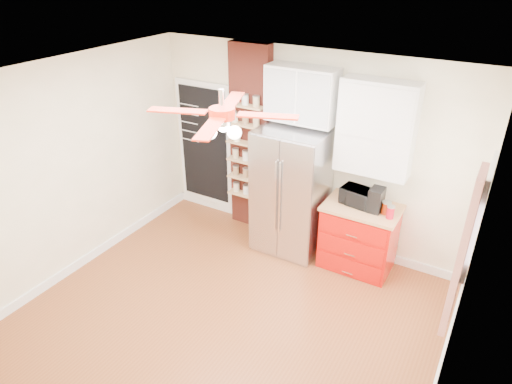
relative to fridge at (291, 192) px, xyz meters
The scene contains 21 objects.
floor 1.85m from the fridge, 88.24° to the right, with size 4.50×4.50×0.00m, color brown.
ceiling 2.45m from the fridge, 88.24° to the right, with size 4.50×4.50×0.00m, color white.
wall_back 0.60m from the fridge, 82.30° to the left, with size 4.50×0.02×2.70m, color #FFF3CD.
wall_front 3.66m from the fridge, 89.21° to the right, with size 4.50×0.02×2.70m, color #FFF3CD.
wall_left 2.78m from the fridge, 143.46° to the right, with size 0.02×4.00×2.70m, color #FFF3CD.
wall_right 2.86m from the fridge, 35.33° to the right, with size 0.02×4.00×2.70m, color #FFF3CD.
chalkboard 1.70m from the fridge, 168.59° to the left, with size 0.95×0.05×1.95m.
brick_pillar 0.97m from the fridge, 160.07° to the left, with size 0.60×0.16×2.70m, color maroon.
fridge is the anchor object (origin of this frame).
upper_glass_cabinet 1.29m from the fridge, 90.00° to the left, with size 0.90×0.35×0.70m, color white.
red_cabinet 1.06m from the fridge, ahead, with size 0.94×0.64×0.90m.
upper_shelf_unit 1.41m from the fridge, 12.78° to the left, with size 0.90×0.30×1.15m, color white.
window 2.49m from the fridge, 17.75° to the right, with size 0.04×0.75×1.05m, color white.
curtain 2.63m from the fridge, 29.86° to the right, with size 0.06×0.40×1.55m, color #B12417.
ceiling_fan 2.25m from the fridge, 88.24° to the right, with size 1.40×1.40×0.44m.
toaster_oven 0.89m from the fridge, ahead, with size 0.39×0.27×0.22m, color black.
coffee_maker 1.15m from the fridge, ahead, with size 0.16×0.22×0.30m, color black.
canister_left 1.35m from the fridge, ahead, with size 0.09×0.09×0.15m, color #AF091C.
canister_right 1.27m from the fridge, ahead, with size 0.11×0.11×0.15m, color #A62909.
pantry_jar_oats 1.09m from the fridge, behind, with size 0.09×0.09×0.14m, color #EEECB6.
pantry_jar_beans 0.85m from the fridge, 167.12° to the left, with size 0.08×0.08×0.12m, color #9C874F.
Camera 1 is at (2.27, -3.28, 3.72)m, focal length 32.00 mm.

